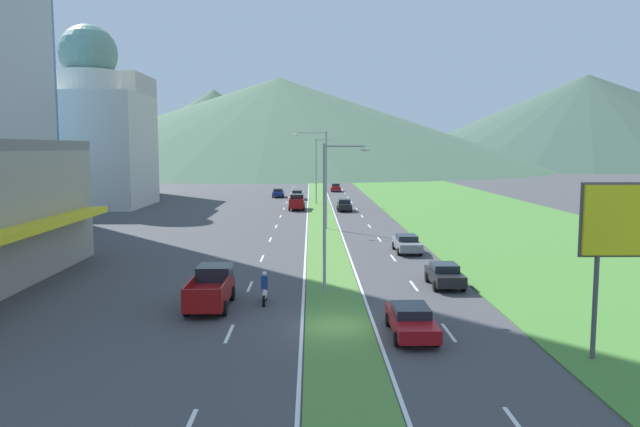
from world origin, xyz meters
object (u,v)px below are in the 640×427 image
object	(u,v)px
car_6	(407,243)
pickup_truck_1	(297,202)
street_lamp_far	(318,167)
car_5	(411,320)
street_lamp_near	(330,208)
car_3	(344,205)
motorcycle_rider	(265,290)
car_0	(297,195)
car_1	(336,187)
billboard_roadside	(639,229)
pickup_truck_0	(211,288)
car_4	(445,275)
street_lamp_mid	(323,173)
car_2	(278,193)

from	to	relation	value
car_6	pickup_truck_1	size ratio (longest dim) A/B	0.88
street_lamp_far	car_5	world-z (taller)	street_lamp_far
street_lamp_far	street_lamp_near	bearing A→B (deg)	-90.06
car_3	motorcycle_rider	bearing A→B (deg)	-8.28
car_0	car_1	world-z (taller)	car_1
billboard_roadside	pickup_truck_0	world-z (taller)	billboard_roadside
car_4	pickup_truck_1	world-z (taller)	pickup_truck_1
car_3	billboard_roadside	bearing A→B (deg)	8.31
car_5	pickup_truck_0	distance (m)	11.33
street_lamp_mid	street_lamp_near	bearing A→B (deg)	-90.34
car_4	car_5	bearing A→B (deg)	-20.66
car_1	car_6	bearing A→B (deg)	2.53
car_5	street_lamp_near	bearing A→B (deg)	-156.32
billboard_roadside	car_6	bearing A→B (deg)	101.33
pickup_truck_1	car_4	bearing A→B (deg)	-167.71
billboard_roadside	car_5	bearing A→B (deg)	158.27
car_1	car_6	world-z (taller)	car_1
car_4	car_5	world-z (taller)	car_4
pickup_truck_0	motorcycle_rider	world-z (taller)	pickup_truck_0
car_6	pickup_truck_0	bearing A→B (deg)	-38.31
street_lamp_near	street_lamp_far	size ratio (longest dim) A/B	0.89
street_lamp_far	car_0	size ratio (longest dim) A/B	2.14
car_5	pickup_truck_1	world-z (taller)	pickup_truck_1
car_3	car_6	xyz separation A→B (m)	(3.36, -32.47, -0.06)
motorcycle_rider	car_6	bearing A→B (deg)	-32.67
pickup_truck_1	motorcycle_rider	xyz separation A→B (m)	(-0.62, -50.90, -0.24)
car_0	motorcycle_rider	size ratio (longest dim) A/B	2.30
street_lamp_mid	street_lamp_far	xyz separation A→B (m)	(-0.11, 28.51, -0.22)
street_lamp_near	car_3	size ratio (longest dim) A/B	2.03
street_lamp_far	car_0	world-z (taller)	street_lamp_far
billboard_roadside	car_1	size ratio (longest dim) A/B	1.67
car_0	pickup_truck_1	bearing A→B (deg)	-178.86
billboard_roadside	car_1	bearing A→B (deg)	94.94
street_lamp_mid	billboard_roadside	world-z (taller)	street_lamp_mid
pickup_truck_1	pickup_truck_0	bearing A→B (deg)	176.14
street_lamp_far	motorcycle_rider	bearing A→B (deg)	-93.58
car_4	pickup_truck_1	bearing A→B (deg)	-167.71
street_lamp_far	car_4	distance (m)	55.93
pickup_truck_1	car_1	bearing A→B (deg)	-11.22
street_lamp_mid	car_3	distance (m)	19.05
car_1	pickup_truck_0	xyz separation A→B (m)	(-10.26, -85.63, 0.20)
street_lamp_near	car_4	xyz separation A→B (m)	(7.20, 1.81, -4.33)
car_0	car_2	bearing A→B (deg)	38.46
car_0	street_lamp_far	bearing A→B (deg)	-157.49
car_2	car_6	xyz separation A→B (m)	(13.52, -55.39, -0.03)
billboard_roadside	car_2	bearing A→B (deg)	102.97
car_3	car_4	xyz separation A→B (m)	(3.76, -44.81, -0.07)
street_lamp_mid	car_3	bearing A→B (deg)	79.73
car_1	pickup_truck_1	world-z (taller)	pickup_truck_1
billboard_roadside	car_2	distance (m)	83.13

